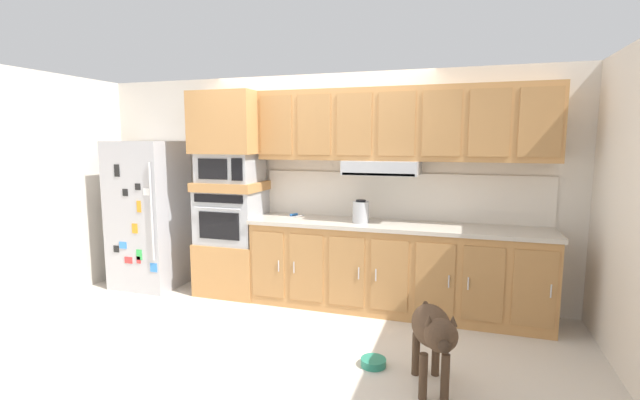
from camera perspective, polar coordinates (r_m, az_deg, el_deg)
ground_plane at (r=4.46m, az=-4.41°, el=-15.76°), size 9.60×9.60×0.00m
back_kitchen_wall at (r=5.17m, az=0.12°, el=1.85°), size 6.20×0.12×2.50m
side_panel_left at (r=5.80m, az=-31.07°, el=1.39°), size 0.12×7.10×2.50m
side_panel_right at (r=4.01m, az=35.58°, el=-1.23°), size 0.12×7.10×2.50m
refrigerator at (r=5.82m, az=-20.92°, el=-1.68°), size 0.76×0.73×1.76m
oven_base_cabinet at (r=5.40m, az=-10.99°, el=-8.32°), size 0.74×0.62×0.60m
built_in_oven at (r=5.26m, az=-11.16°, el=-2.03°), size 0.70×0.62×0.60m
appliance_mid_shelf at (r=5.22m, az=-11.25°, el=1.76°), size 0.74×0.62×0.10m
microwave at (r=5.20m, az=-11.32°, el=4.06°), size 0.64×0.54×0.32m
appliance_upper_cabinet at (r=5.20m, az=-11.45°, el=9.57°), size 0.74×0.62×0.68m
lower_cabinet_run at (r=4.77m, az=9.39°, el=-8.68°), size 3.02×0.63×0.88m
countertop_slab at (r=4.66m, az=9.52°, el=-3.23°), size 3.06×0.64×0.04m
backsplash_panel at (r=4.90m, az=10.08°, el=0.48°), size 3.06×0.02×0.50m
upper_cabinet_with_hood at (r=4.71m, az=9.89°, el=9.13°), size 3.02×0.48×0.88m
screwdriver at (r=5.07m, az=-3.29°, el=-1.88°), size 0.17×0.16×0.03m
electric_kettle at (r=4.65m, az=5.21°, el=-1.50°), size 0.17×0.17×0.24m
dog at (r=3.33m, az=14.20°, el=-15.89°), size 0.38×0.86×0.66m
dog_food_bowl at (r=3.78m, az=6.82°, el=-19.82°), size 0.20×0.20×0.06m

